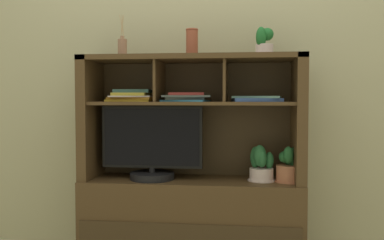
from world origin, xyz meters
TOP-DOWN VIEW (x-y plane):
  - back_wall at (0.00, 0.23)m, footprint 6.00×0.02m
  - media_console at (0.00, 0.01)m, footprint 1.32×0.43m
  - tv_monitor at (-0.24, -0.04)m, footprint 0.61×0.27m
  - potted_orchid at (0.41, -0.01)m, footprint 0.16×0.16m
  - potted_fern at (0.58, -0.02)m, footprint 0.17×0.17m
  - magazine_stack_left at (-0.38, 0.01)m, footprint 0.30×0.25m
  - magazine_stack_centre at (0.39, -0.04)m, footprint 0.30×0.26m
  - magazine_stack_right at (-0.03, -0.03)m, footprint 0.30×0.28m
  - diffuser_bottle at (-0.43, -0.00)m, footprint 0.06×0.06m
  - potted_succulent at (0.43, -0.00)m, footprint 0.12×0.12m
  - ceramic_vase at (0.00, -0.00)m, footprint 0.07×0.07m

SIDE VIEW (x-z plane):
  - media_console at x=0.00m, z-range -0.22..1.03m
  - potted_fern at x=0.58m, z-range 0.47..0.69m
  - potted_orchid at x=0.41m, z-range 0.49..0.70m
  - tv_monitor at x=-0.24m, z-range 0.47..0.91m
  - magazine_stack_centre at x=0.39m, z-range 0.97..1.00m
  - magazine_stack_right at x=-0.03m, z-range 0.97..1.02m
  - magazine_stack_left at x=-0.38m, z-range 0.97..1.04m
  - diffuser_bottle at x=-0.43m, z-range 1.17..1.43m
  - potted_succulent at x=0.43m, z-range 1.24..1.41m
  - ceramic_vase at x=0.00m, z-range 1.24..1.41m
  - back_wall at x=0.00m, z-range 0.00..2.80m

